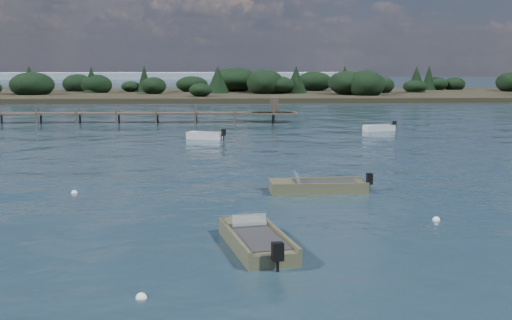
{
  "coord_description": "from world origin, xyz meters",
  "views": [
    {
      "loc": [
        -0.88,
        -22.46,
        6.61
      ],
      "look_at": [
        0.59,
        14.0,
        1.0
      ],
      "focal_mm": 45.0,
      "sensor_mm": 36.0,
      "label": 1
    }
  ],
  "objects_px": {
    "tender_far_grey_b": "(379,129)",
    "dinghy_near_olive": "(256,244)",
    "jetty": "(38,114)",
    "tender_far_white": "(205,137)",
    "dinghy_mid_white_a": "(318,189)"
  },
  "relations": [
    {
      "from": "dinghy_near_olive",
      "to": "jetty",
      "type": "height_order",
      "value": "jetty"
    },
    {
      "from": "tender_far_grey_b",
      "to": "jetty",
      "type": "bearing_deg",
      "value": 165.0
    },
    {
      "from": "tender_far_grey_b",
      "to": "dinghy_near_olive",
      "type": "bearing_deg",
      "value": -109.07
    },
    {
      "from": "jetty",
      "to": "tender_far_grey_b",
      "type": "bearing_deg",
      "value": -15.0
    },
    {
      "from": "dinghy_near_olive",
      "to": "dinghy_mid_white_a",
      "type": "bearing_deg",
      "value": 70.38
    },
    {
      "from": "jetty",
      "to": "tender_far_white",
      "type": "bearing_deg",
      "value": -39.42
    },
    {
      "from": "tender_far_grey_b",
      "to": "tender_far_white",
      "type": "bearing_deg",
      "value": -160.25
    },
    {
      "from": "dinghy_near_olive",
      "to": "jetty",
      "type": "xyz_separation_m",
      "value": [
        -21.77,
        48.28,
        0.82
      ]
    },
    {
      "from": "tender_far_white",
      "to": "jetty",
      "type": "distance_m",
      "value": 24.2
    },
    {
      "from": "dinghy_near_olive",
      "to": "jetty",
      "type": "distance_m",
      "value": 52.97
    },
    {
      "from": "tender_far_white",
      "to": "jetty",
      "type": "height_order",
      "value": "jetty"
    },
    {
      "from": "dinghy_mid_white_a",
      "to": "tender_far_white",
      "type": "bearing_deg",
      "value": 106.12
    },
    {
      "from": "tender_far_white",
      "to": "jetty",
      "type": "bearing_deg",
      "value": 140.58
    },
    {
      "from": "tender_far_white",
      "to": "dinghy_mid_white_a",
      "type": "xyz_separation_m",
      "value": [
        6.64,
        -22.96,
        -0.01
      ]
    },
    {
      "from": "dinghy_mid_white_a",
      "to": "jetty",
      "type": "bearing_deg",
      "value": 123.46
    }
  ]
}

